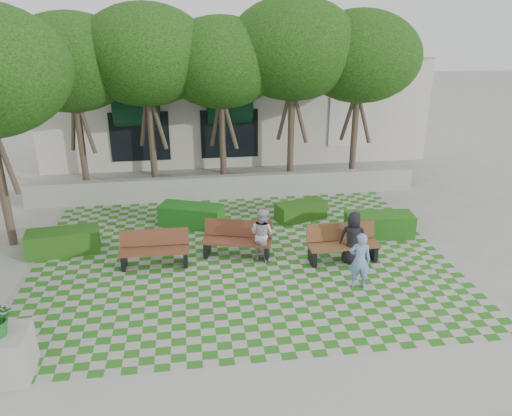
{
  "coord_description": "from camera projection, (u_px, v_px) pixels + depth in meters",
  "views": [
    {
      "loc": [
        -1.41,
        -12.08,
        6.89
      ],
      "look_at": [
        0.5,
        1.5,
        1.4
      ],
      "focal_mm": 35.0,
      "sensor_mm": 36.0,
      "label": 1
    }
  ],
  "objects": [
    {
      "name": "bench_west",
      "position": [
        155.0,
        249.0,
        14.25
      ],
      "size": [
        1.97,
        0.7,
        1.03
      ],
      "rotation": [
        0.0,
        0.0,
        -0.02
      ],
      "color": "brown",
      "rests_on": "ground"
    },
    {
      "name": "planter_front",
      "position": [
        3.0,
        346.0,
        9.82
      ],
      "size": [
        1.03,
        1.03,
        1.75
      ],
      "rotation": [
        0.0,
        0.0,
        0.04
      ],
      "color": "#9E9B93",
      "rests_on": "ground"
    },
    {
      "name": "bench_east",
      "position": [
        342.0,
        244.0,
        14.53
      ],
      "size": [
        2.09,
        0.77,
        1.09
      ],
      "rotation": [
        0.0,
        0.0,
        0.04
      ],
      "color": "brown",
      "rests_on": "ground"
    },
    {
      "name": "ground",
      "position": [
        246.0,
        276.0,
        13.84
      ],
      "size": [
        90.0,
        90.0,
        0.0
      ],
      "primitive_type": "plane",
      "color": "gray",
      "rests_on": "ground"
    },
    {
      "name": "person_white",
      "position": [
        262.0,
        234.0,
        14.53
      ],
      "size": [
        0.96,
        0.96,
        1.57
      ],
      "primitive_type": "imported",
      "rotation": [
        0.0,
        0.0,
        2.36
      ],
      "color": "silver",
      "rests_on": "ground"
    },
    {
      "name": "bench_mid",
      "position": [
        237.0,
        240.0,
        14.79
      ],
      "size": [
        2.13,
        1.18,
        1.07
      ],
      "rotation": [
        0.0,
        0.0,
        -0.27
      ],
      "color": "#5B2F1F",
      "rests_on": "ground"
    },
    {
      "name": "building",
      "position": [
        231.0,
        99.0,
        25.97
      ],
      "size": [
        18.0,
        8.92,
        5.15
      ],
      "color": "beige",
      "rests_on": "ground"
    },
    {
      "name": "hedge_west",
      "position": [
        63.0,
        242.0,
        15.02
      ],
      "size": [
        2.17,
        1.09,
        0.73
      ],
      "primitive_type": "cube",
      "rotation": [
        0.0,
        0.0,
        0.13
      ],
      "color": "#214F15",
      "rests_on": "ground"
    },
    {
      "name": "tree_row",
      "position": [
        170.0,
        62.0,
        17.15
      ],
      "size": [
        17.7,
        13.4,
        7.41
      ],
      "color": "#47382B",
      "rests_on": "ground"
    },
    {
      "name": "person_dark",
      "position": [
        353.0,
        238.0,
        14.26
      ],
      "size": [
        0.9,
        0.74,
        1.57
      ],
      "primitive_type": "imported",
      "rotation": [
        0.0,
        0.0,
        2.77
      ],
      "color": "black",
      "rests_on": "ground"
    },
    {
      "name": "person_blue",
      "position": [
        360.0,
        260.0,
        13.02
      ],
      "size": [
        0.64,
        0.5,
        1.56
      ],
      "primitive_type": "imported",
      "rotation": [
        0.0,
        0.0,
        2.89
      ],
      "color": "#7393D2",
      "rests_on": "ground"
    },
    {
      "name": "lawn",
      "position": [
        242.0,
        259.0,
        14.76
      ],
      "size": [
        12.0,
        12.0,
        0.0
      ],
      "primitive_type": "plane",
      "color": "#2B721E",
      "rests_on": "ground"
    },
    {
      "name": "sidewalk_south",
      "position": [
        275.0,
        396.0,
        9.52
      ],
      "size": [
        16.0,
        2.0,
        0.01
      ],
      "primitive_type": "cube",
      "color": "#9E9B93",
      "rests_on": "ground"
    },
    {
      "name": "retaining_wall",
      "position": [
        226.0,
        187.0,
        19.38
      ],
      "size": [
        15.0,
        0.36,
        0.9
      ],
      "primitive_type": "cube",
      "color": "#9E9B93",
      "rests_on": "ground"
    },
    {
      "name": "hedge_east",
      "position": [
        379.0,
        225.0,
        16.17
      ],
      "size": [
        2.22,
        1.06,
        0.75
      ],
      "primitive_type": "cube",
      "rotation": [
        0.0,
        0.0,
        -0.1
      ],
      "color": "#1D5115",
      "rests_on": "ground"
    },
    {
      "name": "hedge_midright",
      "position": [
        301.0,
        211.0,
        17.46
      ],
      "size": [
        1.91,
        1.25,
        0.62
      ],
      "primitive_type": "cube",
      "rotation": [
        0.0,
        0.0,
        0.34
      ],
      "color": "#214A13",
      "rests_on": "ground"
    },
    {
      "name": "hedge_midleft",
      "position": [
        191.0,
        216.0,
        16.89
      ],
      "size": [
        2.28,
        1.56,
        0.74
      ],
      "primitive_type": "cube",
      "rotation": [
        0.0,
        0.0,
        -0.38
      ],
      "color": "#165316",
      "rests_on": "ground"
    }
  ]
}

